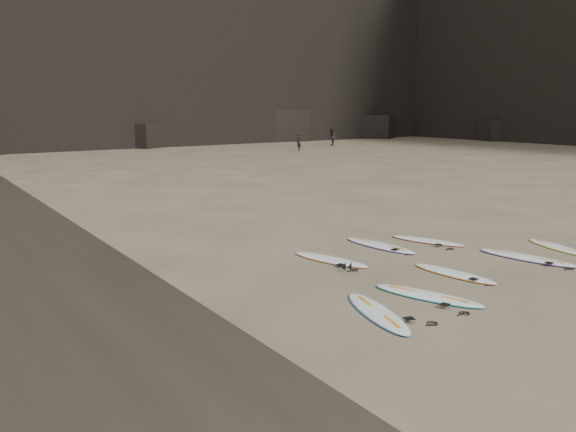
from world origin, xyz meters
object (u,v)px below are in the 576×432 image
(person_b, at_px, (332,137))
(person_a, at_px, (299,142))
(surfboard_2, at_px, (454,273))
(surfboard_7, at_px, (427,241))
(surfboard_0, at_px, (378,312))
(surfboard_3, at_px, (527,257))
(surfboard_6, at_px, (380,245))
(surfboard_4, at_px, (558,247))
(surfboard_5, at_px, (330,259))
(surfboard_1, at_px, (428,295))

(person_b, bearing_deg, person_a, -28.55)
(surfboard_2, relative_size, person_b, 1.28)
(surfboard_7, height_order, person_b, person_b)
(surfboard_7, bearing_deg, surfboard_0, -167.08)
(surfboard_0, relative_size, person_b, 1.39)
(surfboard_2, height_order, surfboard_3, surfboard_3)
(surfboard_7, bearing_deg, surfboard_3, -96.19)
(surfboard_6, relative_size, person_a, 1.58)
(surfboard_4, height_order, surfboard_6, surfboard_6)
(surfboard_5, bearing_deg, surfboard_0, -131.04)
(surfboard_3, bearing_deg, surfboard_5, 136.08)
(surfboard_0, relative_size, person_a, 1.52)
(surfboard_5, relative_size, person_b, 1.34)
(person_b, bearing_deg, surfboard_2, -1.67)
(surfboard_4, distance_m, surfboard_7, 3.64)
(surfboard_0, xyz_separation_m, surfboard_6, (3.83, 3.91, 0.00))
(surfboard_6, bearing_deg, surfboard_1, -126.58)
(surfboard_7, distance_m, person_b, 41.64)
(surfboard_0, relative_size, surfboard_1, 0.99)
(surfboard_1, xyz_separation_m, surfboard_7, (3.84, 3.40, -0.00))
(surfboard_2, bearing_deg, person_b, 48.21)
(surfboard_0, height_order, person_a, person_a)
(surfboard_0, relative_size, surfboard_3, 0.93)
(surfboard_3, height_order, surfboard_5, surfboard_3)
(surfboard_3, distance_m, surfboard_6, 3.96)
(surfboard_0, height_order, surfboard_1, surfboard_1)
(surfboard_3, xyz_separation_m, person_a, (16.61, 33.34, 0.75))
(surfboard_4, relative_size, person_a, 1.39)
(surfboard_3, height_order, surfboard_4, surfboard_3)
(surfboard_2, relative_size, surfboard_7, 0.98)
(surfboard_5, xyz_separation_m, surfboard_6, (2.14, 0.36, 0.00))
(surfboard_4, bearing_deg, person_b, 75.13)
(surfboard_3, xyz_separation_m, surfboard_6, (-2.29, 3.22, -0.00))
(surfboard_1, distance_m, person_a, 39.96)
(person_b, bearing_deg, surfboard_4, 3.33)
(surfboard_6, height_order, surfboard_7, surfboard_6)
(surfboard_3, height_order, person_b, person_b)
(surfboard_4, relative_size, surfboard_6, 0.88)
(surfboard_0, xyz_separation_m, surfboard_2, (3.36, 0.86, -0.00))
(surfboard_1, xyz_separation_m, surfboard_4, (6.31, 0.72, -0.00))
(surfboard_3, relative_size, person_a, 1.63)
(surfboard_2, distance_m, person_a, 38.41)
(surfboard_7, bearing_deg, surfboard_1, -158.52)
(surfboard_4, xyz_separation_m, surfboard_5, (-6.21, 2.70, 0.00))
(surfboard_1, bearing_deg, surfboard_6, 40.29)
(surfboard_0, bearing_deg, surfboard_3, 23.61)
(surfboard_5, distance_m, surfboard_6, 2.17)
(surfboard_4, height_order, surfboard_7, surfboard_7)
(person_a, xyz_separation_m, person_b, (6.69, 3.52, 0.08))
(surfboard_4, bearing_deg, surfboard_5, 171.99)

